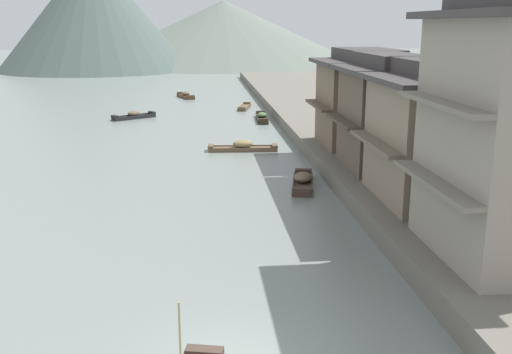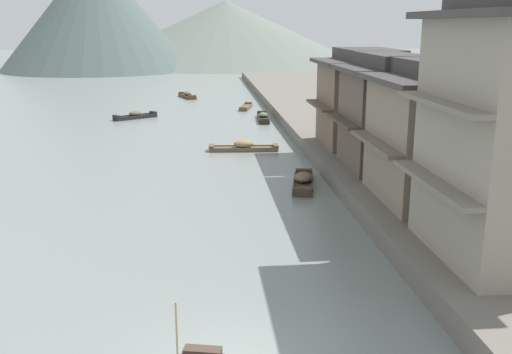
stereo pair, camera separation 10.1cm
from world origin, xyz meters
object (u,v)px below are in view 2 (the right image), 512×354
Objects in this scene: boat_moored_nearest at (244,147)px; house_waterfront_nearest at (512,130)px; boat_midriver_drifting at (135,116)px; boat_moored_far at (187,95)px; boat_midriver_upstream at (246,107)px; house_waterfront_narrow at (366,98)px; house_waterfront_second at (445,133)px; house_waterfront_tall at (389,113)px; boat_moored_second at (263,118)px; boat_moored_third at (303,181)px.

boat_moored_nearest is 0.56× the size of house_waterfront_nearest.
boat_moored_far is at bearing 73.99° from boat_midriver_drifting.
boat_midriver_drifting is 12.28m from boat_midriver_upstream.
house_waterfront_narrow reaches higher than boat_midriver_drifting.
house_waterfront_second is (12.30, -46.46, 3.64)m from boat_moored_far.
boat_moored_nearest is 12.36m from house_waterfront_tall.
boat_moored_second is 17.37m from house_waterfront_narrow.
boat_moored_third is 0.66× the size of house_waterfront_second.
boat_moored_far is at bearing 106.16° from house_waterfront_tall.
house_waterfront_narrow is (5.13, 6.50, 3.65)m from boat_moored_third.
boat_moored_third is at bearing -177.98° from house_waterfront_tall.
house_waterfront_narrow is (16.74, -18.33, 3.67)m from boat_midriver_drifting.
boat_moored_second is 23.30m from house_waterfront_tall.
house_waterfront_narrow is at bearing -70.26° from boat_moored_far.
house_waterfront_second is 6.08m from house_waterfront_tall.
boat_moored_third is at bearing -80.09° from boat_moored_far.
house_waterfront_second is at bearing -89.63° from house_waterfront_narrow.
boat_moored_far is (-4.54, 31.02, 0.02)m from boat_moored_nearest.
boat_moored_third reaches higher than boat_moored_nearest.
house_waterfront_nearest is (11.65, -53.08, 4.94)m from boat_moored_far.
house_waterfront_narrow is at bearing -73.11° from boat_moored_second.
house_waterfront_narrow is (7.68, -3.04, 3.66)m from boat_moored_nearest.
boat_moored_nearest is 0.74× the size of house_waterfront_narrow.
house_waterfront_tall is at bearing 89.74° from house_waterfront_nearest.
boat_moored_second is 1.15× the size of boat_midriver_upstream.
boat_moored_third is at bearing -75.03° from boat_moored_nearest.
boat_moored_second is 1.28× the size of boat_midriver_drifting.
house_waterfront_nearest reaches higher than house_waterfront_second.
house_waterfront_narrow reaches higher than boat_midriver_upstream.
house_waterfront_tall is at bearing -78.93° from boat_moored_second.
boat_moored_nearest is 13.48m from boat_moored_second.
boat_moored_third is 9.05m from house_waterfront_narrow.
boat_midriver_drifting is 0.65× the size of house_waterfront_tall.
boat_moored_second is at bearing -82.84° from boat_midriver_upstream.
boat_moored_nearest is at bearing 104.97° from boat_moored_third.
boat_midriver_upstream is (10.81, 5.81, -0.11)m from boat_midriver_drifting.
boat_moored_third is 0.51× the size of house_waterfront_nearest.
house_waterfront_tall is 0.94× the size of house_waterfront_narrow.
house_waterfront_nearest reaches higher than boat_moored_nearest.
boat_moored_third is 41.18m from boat_moored_far.
house_waterfront_narrow is (0.57, 19.01, -1.30)m from house_waterfront_nearest.
boat_moored_third is 8.67m from house_waterfront_second.
boat_moored_nearest is at bearing -59.36° from boat_midriver_drifting.
boat_moored_far is at bearing 102.38° from house_waterfront_nearest.
boat_moored_far is at bearing 104.83° from house_waterfront_second.
boat_moored_far is 36.37m from house_waterfront_narrow.
house_waterfront_nearest is at bearing -82.95° from boat_moored_second.
boat_moored_nearest is 1.09× the size of boat_moored_third.
boat_midriver_drifting is (-4.52, -15.74, -0.02)m from boat_moored_far.
boat_midriver_upstream is 0.65× the size of house_waterfront_second.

